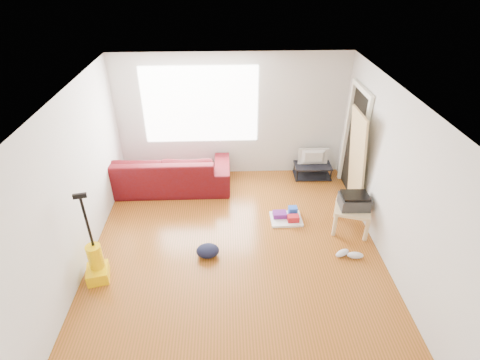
{
  "coord_description": "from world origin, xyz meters",
  "views": [
    {
      "loc": [
        -0.11,
        -4.38,
        4.08
      ],
      "look_at": [
        0.09,
        0.6,
        0.97
      ],
      "focal_mm": 28.0,
      "sensor_mm": 36.0,
      "label": 1
    }
  ],
  "objects_px": {
    "tv_stand": "(312,171)",
    "cleaning_tray": "(287,217)",
    "bucket": "(183,193)",
    "vacuum": "(96,264)",
    "sofa": "(167,187)",
    "side_table": "(352,210)",
    "backpack": "(208,255)"
  },
  "relations": [
    {
      "from": "tv_stand",
      "to": "cleaning_tray",
      "type": "bearing_deg",
      "value": -116.28
    },
    {
      "from": "bucket",
      "to": "cleaning_tray",
      "type": "distance_m",
      "value": 2.11
    },
    {
      "from": "bucket",
      "to": "vacuum",
      "type": "xyz_separation_m",
      "value": [
        -1.02,
        -2.16,
        0.26
      ]
    },
    {
      "from": "sofa",
      "to": "cleaning_tray",
      "type": "relative_size",
      "value": 4.6
    },
    {
      "from": "side_table",
      "to": "bucket",
      "type": "distance_m",
      "value": 3.19
    },
    {
      "from": "side_table",
      "to": "cleaning_tray",
      "type": "distance_m",
      "value": 1.12
    },
    {
      "from": "sofa",
      "to": "side_table",
      "type": "height_order",
      "value": "side_table"
    },
    {
      "from": "cleaning_tray",
      "to": "backpack",
      "type": "distance_m",
      "value": 1.61
    },
    {
      "from": "sofa",
      "to": "side_table",
      "type": "relative_size",
      "value": 3.63
    },
    {
      "from": "sofa",
      "to": "bucket",
      "type": "relative_size",
      "value": 9.02
    },
    {
      "from": "side_table",
      "to": "vacuum",
      "type": "bearing_deg",
      "value": -166.47
    },
    {
      "from": "sofa",
      "to": "tv_stand",
      "type": "xyz_separation_m",
      "value": [
        2.97,
        0.27,
        0.15
      ]
    },
    {
      "from": "sofa",
      "to": "backpack",
      "type": "height_order",
      "value": "sofa"
    },
    {
      "from": "tv_stand",
      "to": "backpack",
      "type": "xyz_separation_m",
      "value": [
        -2.09,
        -2.27,
        -0.15
      ]
    },
    {
      "from": "tv_stand",
      "to": "side_table",
      "type": "xyz_separation_m",
      "value": [
        0.3,
        -1.7,
        0.23
      ]
    },
    {
      "from": "side_table",
      "to": "bucket",
      "type": "height_order",
      "value": "side_table"
    },
    {
      "from": "bucket",
      "to": "backpack",
      "type": "bearing_deg",
      "value": -73.17
    },
    {
      "from": "tv_stand",
      "to": "backpack",
      "type": "height_order",
      "value": "tv_stand"
    },
    {
      "from": "tv_stand",
      "to": "vacuum",
      "type": "bearing_deg",
      "value": -143.04
    },
    {
      "from": "bucket",
      "to": "backpack",
      "type": "distance_m",
      "value": 1.86
    },
    {
      "from": "sofa",
      "to": "bucket",
      "type": "bearing_deg",
      "value": 147.16
    },
    {
      "from": "cleaning_tray",
      "to": "backpack",
      "type": "bearing_deg",
      "value": -147.84
    },
    {
      "from": "side_table",
      "to": "backpack",
      "type": "relative_size",
      "value": 1.95
    },
    {
      "from": "bucket",
      "to": "tv_stand",
      "type": "bearing_deg",
      "value": 10.64
    },
    {
      "from": "backpack",
      "to": "vacuum",
      "type": "height_order",
      "value": "vacuum"
    },
    {
      "from": "vacuum",
      "to": "sofa",
      "type": "bearing_deg",
      "value": 61.41
    },
    {
      "from": "bucket",
      "to": "cleaning_tray",
      "type": "bearing_deg",
      "value": -25.99
    },
    {
      "from": "sofa",
      "to": "side_table",
      "type": "xyz_separation_m",
      "value": [
        3.27,
        -1.43,
        0.38
      ]
    },
    {
      "from": "vacuum",
      "to": "cleaning_tray",
      "type": "bearing_deg",
      "value": 10.2
    },
    {
      "from": "side_table",
      "to": "vacuum",
      "type": "distance_m",
      "value": 4.06
    },
    {
      "from": "side_table",
      "to": "backpack",
      "type": "height_order",
      "value": "side_table"
    },
    {
      "from": "side_table",
      "to": "backpack",
      "type": "bearing_deg",
      "value": -166.55
    }
  ]
}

